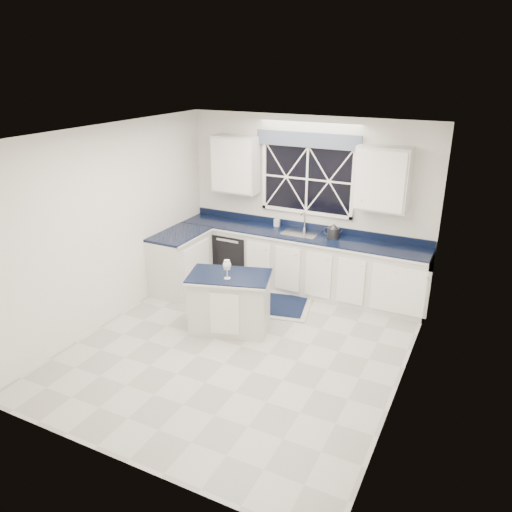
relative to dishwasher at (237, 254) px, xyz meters
The scene contains 13 objects.
ground 2.28m from the dishwasher, 60.57° to the right, with size 4.50×4.50×0.00m, color #B6B6B1.
back_wall 1.48m from the dishwasher, 15.26° to the left, with size 4.00×0.10×2.70m, color white.
base_cabinets 0.79m from the dishwasher, 12.13° to the right, with size 3.99×1.60×0.90m.
countertop 1.21m from the dishwasher, ahead, with size 3.98×0.64×0.04m, color black.
dishwasher is the anchor object (origin of this frame).
window 1.81m from the dishwasher, 12.95° to the left, with size 1.65×0.09×1.26m.
upper_cabinets 1.86m from the dishwasher, ahead, with size 3.10×0.34×0.90m.
faucet 1.31m from the dishwasher, 10.02° to the left, with size 0.05×0.20×0.30m.
island 1.77m from the dishwasher, 64.98° to the right, with size 1.21×0.93×0.80m.
rug 1.18m from the dishwasher, 41.79° to the right, with size 1.59×1.16×0.02m.
kettle 1.74m from the dishwasher, ahead, with size 0.31×0.21×0.22m.
wine_glass 1.96m from the dishwasher, 65.48° to the right, with size 0.11×0.11×0.26m.
soap_bottle 0.91m from the dishwasher, 17.39° to the left, with size 0.08×0.08×0.18m, color silver.
Camera 1 is at (2.66, -4.91, 3.45)m, focal length 35.00 mm.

